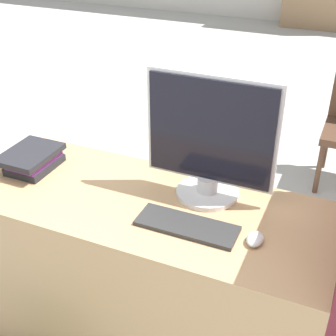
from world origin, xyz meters
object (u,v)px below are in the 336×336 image
object	(u,v)px
keyboard	(187,226)
book_stack	(33,159)
monitor	(210,142)
mouse	(255,239)

from	to	relation	value
keyboard	book_stack	bearing A→B (deg)	170.82
monitor	book_stack	size ratio (longest dim) A/B	1.97
monitor	keyboard	distance (m)	0.33
monitor	mouse	xyz separation A→B (m)	(0.25, -0.22, -0.22)
keyboard	mouse	world-z (taller)	mouse
book_stack	monitor	bearing A→B (deg)	8.15
mouse	book_stack	xyz separation A→B (m)	(-1.01, 0.11, 0.03)
book_stack	mouse	bearing A→B (deg)	-6.12
monitor	keyboard	bearing A→B (deg)	-88.89
keyboard	book_stack	xyz separation A→B (m)	(-0.77, 0.12, 0.04)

